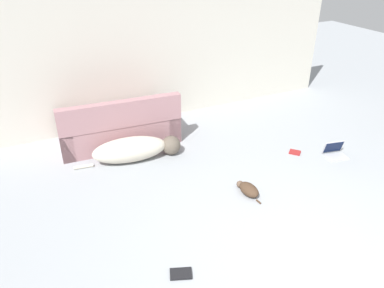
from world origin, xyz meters
name	(u,v)px	position (x,y,z in m)	size (l,w,h in m)	color
ground_plane	(314,272)	(0.00, 0.00, 0.00)	(20.00, 20.00, 0.00)	#999EA3
wall_back	(157,53)	(0.00, 4.29, 1.25)	(7.34, 0.06, 2.50)	beige
couch	(119,127)	(-0.99, 3.62, 0.28)	(1.98, 0.98, 0.86)	#A3757A
dog	(135,149)	(-0.93, 2.97, 0.19)	(1.67, 0.58, 0.38)	beige
cat	(248,189)	(0.14, 1.44, 0.07)	(0.22, 0.50, 0.15)	#473323
laptop_open	(335,151)	(1.95, 1.70, 0.07)	(0.38, 0.34, 0.22)	#B7B7BC
book_black	(181,274)	(-1.25, 0.58, 0.01)	(0.26, 0.22, 0.02)	black
book_red	(295,152)	(1.43, 2.03, 0.01)	(0.22, 0.22, 0.02)	maroon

